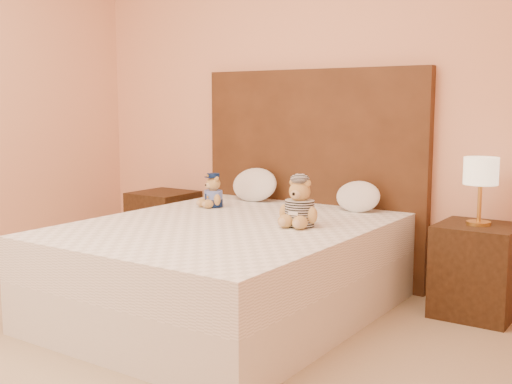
# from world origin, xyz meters

# --- Properties ---
(ground) EXTENTS (4.00, 4.50, 0.00)m
(ground) POSITION_xyz_m (0.00, 0.00, 0.00)
(ground) COLOR tan
(ground) RESTS_ON ground
(bed) EXTENTS (1.60, 2.00, 0.55)m
(bed) POSITION_xyz_m (0.00, 1.20, 0.28)
(bed) COLOR white
(bed) RESTS_ON ground
(headboard) EXTENTS (1.75, 0.08, 1.50)m
(headboard) POSITION_xyz_m (0.00, 2.21, 0.75)
(headboard) COLOR #512F18
(headboard) RESTS_ON ground
(nightstand_left) EXTENTS (0.45, 0.45, 0.55)m
(nightstand_left) POSITION_xyz_m (-1.25, 2.00, 0.28)
(nightstand_left) COLOR #3C2513
(nightstand_left) RESTS_ON ground
(nightstand_right) EXTENTS (0.45, 0.45, 0.55)m
(nightstand_right) POSITION_xyz_m (1.25, 2.00, 0.28)
(nightstand_right) COLOR #3C2513
(nightstand_right) RESTS_ON ground
(lamp) EXTENTS (0.20, 0.20, 0.40)m
(lamp) POSITION_xyz_m (1.25, 2.00, 0.85)
(lamp) COLOR gold
(lamp) RESTS_ON nightstand_right
(teddy_police) EXTENTS (0.25, 0.25, 0.23)m
(teddy_police) POSITION_xyz_m (-0.45, 1.64, 0.67)
(teddy_police) COLOR #B57E46
(teddy_police) RESTS_ON bed
(teddy_prisoner) EXTENTS (0.27, 0.26, 0.29)m
(teddy_prisoner) POSITION_xyz_m (0.40, 1.36, 0.69)
(teddy_prisoner) COLOR #B57E46
(teddy_prisoner) RESTS_ON bed
(pillow_left) EXTENTS (0.37, 0.24, 0.26)m
(pillow_left) POSITION_xyz_m (-0.37, 2.03, 0.68)
(pillow_left) COLOR white
(pillow_left) RESTS_ON bed
(pillow_right) EXTENTS (0.31, 0.20, 0.22)m
(pillow_right) POSITION_xyz_m (0.46, 2.03, 0.66)
(pillow_right) COLOR white
(pillow_right) RESTS_ON bed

